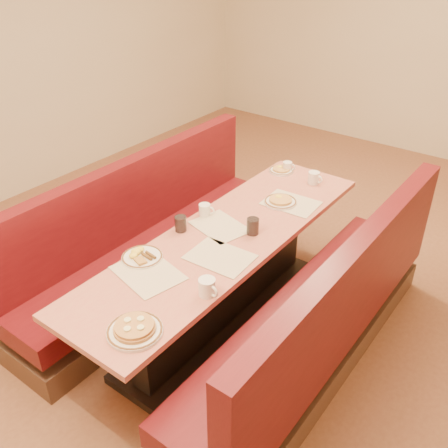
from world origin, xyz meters
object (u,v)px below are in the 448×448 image
Objects in this scene: coffee_mug_b at (205,210)px; coffee_mug_a at (207,287)px; booth_left at (151,247)px; soda_tumbler_mid at (253,226)px; pancake_plate at (135,329)px; soda_tumbler_near at (181,224)px; coffee_mug_c at (314,178)px; booth_right at (320,325)px; diner_table at (227,280)px; coffee_mug_d at (288,166)px; eggs_plate at (142,256)px.

coffee_mug_a is at bearing -73.53° from coffee_mug_b.
coffee_mug_b is (0.46, 0.12, 0.43)m from booth_left.
soda_tumbler_mid is (0.86, 0.12, 0.44)m from booth_left.
soda_tumbler_mid is at bearing -22.85° from coffee_mug_b.
pancake_plate is 2.55× the size of soda_tumbler_mid.
coffee_mug_c is at bearing 72.25° from soda_tumbler_near.
coffee_mug_c is at bearing 121.87° from booth_right.
diner_table is 0.52m from coffee_mug_b.
coffee_mug_a is 1.22× the size of coffee_mug_b.
coffee_mug_d is 1.03m from soda_tumbler_mid.
booth_left is at bearing 162.23° from coffee_mug_a.
booth_right is at bearing 61.34° from pancake_plate.
coffee_mug_c is (-0.64, 1.03, 0.44)m from booth_right.
eggs_plate is (-0.99, -0.53, 0.40)m from booth_right.
soda_tumbler_near is (-0.00, -0.26, 0.01)m from coffee_mug_b.
soda_tumbler_near is (-1.01, -0.14, 0.44)m from booth_right.
soda_tumbler_mid is (0.31, -0.98, 0.01)m from coffee_mug_d.
coffee_mug_b is 0.99m from coffee_mug_d.
diner_table is at bearing -45.99° from coffee_mug_b.
coffee_mug_c is 0.91m from soda_tumbler_mid.
pancake_plate is 1.22m from coffee_mug_b.
pancake_plate is 1.13× the size of eggs_plate.
diner_table is at bearing -136.40° from soda_tumbler_mid.
diner_table is 1.19m from coffee_mug_d.
coffee_mug_c is (-0.19, 1.59, -0.00)m from coffee_mug_a.
eggs_plate is 0.55m from coffee_mug_a.
eggs_plate is 1.63m from coffee_mug_d.
coffee_mug_d is at bearing 61.75° from coffee_mug_b.
coffee_mug_b is (-1.01, 0.12, 0.43)m from booth_right.
soda_tumbler_near is (-0.46, 0.87, 0.03)m from pancake_plate.
coffee_mug_a is at bearing 76.81° from pancake_plate.
coffee_mug_a is at bearing -3.25° from eggs_plate.
coffee_mug_d is (-0.47, 1.66, -0.01)m from coffee_mug_a.
pancake_plate is 2.04m from coffee_mug_c.
booth_left is at bearing 180.00° from booth_right.
coffee_mug_a is at bearing -92.02° from coffee_mug_d.
coffee_mug_a reaches higher than coffee_mug_c.
pancake_plate is 0.99m from soda_tumbler_near.
booth_left reaches higher than coffee_mug_a.
coffee_mug_c is 1.13× the size of soda_tumbler_mid.
coffee_mug_a is (0.11, 0.45, 0.03)m from pancake_plate.
booth_left is at bearing -172.11° from soda_tumbler_mid.
pancake_plate is 2.10× the size of coffee_mug_a.
pancake_plate is (0.18, -1.01, 0.40)m from diner_table.
eggs_plate is at bearing -111.60° from coffee_mug_b.
booth_right is at bearing -51.85° from coffee_mug_c.
coffee_mug_a reaches higher than coffee_mug_d.
pancake_plate is 2.15m from coffee_mug_d.
coffee_mug_b reaches higher than eggs_plate.
soda_tumbler_near reaches higher than coffee_mug_d.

